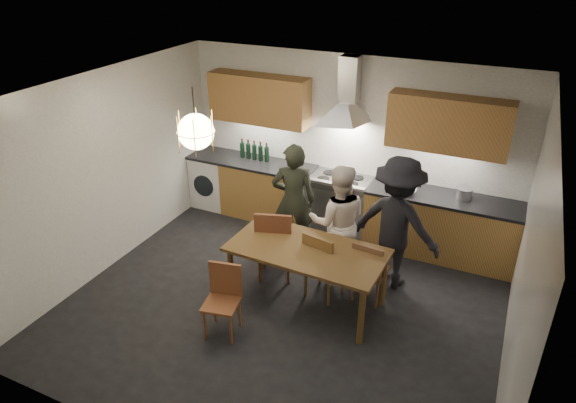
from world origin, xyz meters
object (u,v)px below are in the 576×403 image
at_px(person_right, 397,223).
at_px(stock_pot, 464,194).
at_px(person_mid, 338,222).
at_px(chair_front, 224,294).
at_px(mixing_bowl, 406,191).
at_px(chair_back_left, 274,241).
at_px(dining_table, 307,255).
at_px(person_left, 293,201).
at_px(wine_bottles, 254,150).

distance_m(person_right, stock_pot, 1.17).
distance_m(person_mid, stock_pot, 1.76).
bearing_deg(person_right, stock_pot, -113.63).
xyz_separation_m(chair_front, mixing_bowl, (1.40, 2.51, 0.46)).
bearing_deg(chair_back_left, chair_front, 67.63).
bearing_deg(chair_back_left, stock_pot, -160.49).
height_order(chair_front, person_right, person_right).
xyz_separation_m(chair_front, person_mid, (0.76, 1.57, 0.30)).
height_order(dining_table, chair_back_left, chair_back_left).
xyz_separation_m(person_left, stock_pot, (2.10, 0.86, 0.16)).
xyz_separation_m(chair_back_left, person_right, (1.39, 0.59, 0.28)).
height_order(person_right, wine_bottles, person_right).
height_order(person_left, person_mid, person_left).
distance_m(chair_back_left, mixing_bowl, 1.96).
bearing_deg(wine_bottles, chair_back_left, -54.69).
distance_m(dining_table, person_mid, 0.76).
height_order(dining_table, wine_bottles, wine_bottles).
distance_m(chair_front, person_right, 2.27).
xyz_separation_m(dining_table, person_right, (0.83, 0.86, 0.18)).
relative_size(dining_table, person_mid, 1.20).
distance_m(mixing_bowl, wine_bottles, 2.45).
bearing_deg(mixing_bowl, dining_table, -113.94).
distance_m(person_left, person_right, 1.45).
xyz_separation_m(person_mid, stock_pot, (1.37, 1.08, 0.20)).
relative_size(chair_back_left, mixing_bowl, 3.77).
bearing_deg(stock_pot, person_right, -123.95).
relative_size(chair_back_left, person_right, 0.59).
xyz_separation_m(person_left, wine_bottles, (-1.08, 0.90, 0.24)).
distance_m(person_left, wine_bottles, 1.42).
relative_size(chair_back_left, person_mid, 0.66).
distance_m(person_right, wine_bottles, 2.72).
relative_size(dining_table, chair_front, 2.25).
xyz_separation_m(dining_table, mixing_bowl, (0.75, 1.68, 0.25)).
xyz_separation_m(dining_table, chair_back_left, (-0.56, 0.27, -0.10)).
xyz_separation_m(chair_back_left, chair_front, (-0.09, -1.10, -0.11)).
bearing_deg(chair_front, mixing_bowl, 49.58).
bearing_deg(person_left, person_right, 154.25).
distance_m(chair_front, person_left, 1.83).
bearing_deg(wine_bottles, dining_table, -47.84).
bearing_deg(chair_front, person_mid, 52.94).
bearing_deg(dining_table, person_mid, 84.09).
distance_m(chair_front, mixing_bowl, 2.91).
bearing_deg(chair_back_left, dining_table, 136.24).
bearing_deg(mixing_bowl, person_right, -84.57).
xyz_separation_m(chair_back_left, wine_bottles, (-1.13, 1.59, 0.47)).
distance_m(chair_front, wine_bottles, 2.95).
relative_size(person_left, person_right, 0.94).
relative_size(dining_table, chair_back_left, 1.83).
bearing_deg(chair_back_left, person_right, -174.93).
distance_m(dining_table, stock_pot, 2.37).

